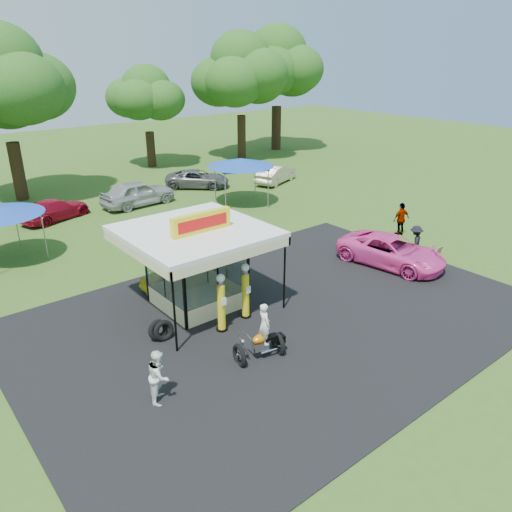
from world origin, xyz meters
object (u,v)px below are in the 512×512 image
object	(u,v)px
tent_east	(241,163)
bg_car_c	(138,193)
gas_pump_left	(221,304)
bg_car_e	(276,174)
gas_pump_right	(246,292)
gas_station_kiosk	(197,266)
spectator_west	(159,376)
kiosk_car	(171,277)
pink_sedan	(391,251)
spectator_east_a	(415,242)
a_frame_sign	(435,255)
spectator_east_b	(401,219)
motorcycle	(263,336)
bg_car_b	(55,209)
bg_car_d	(197,179)

from	to	relation	value
tent_east	bg_car_c	bearing A→B (deg)	144.34
gas_pump_left	bg_car_e	bearing A→B (deg)	43.74
gas_pump_right	gas_station_kiosk	bearing A→B (deg)	112.69
gas_pump_left	tent_east	world-z (taller)	tent_east
gas_station_kiosk	spectator_west	xyz separation A→B (m)	(-4.28, -4.49, -0.92)
gas_station_kiosk	kiosk_car	distance (m)	2.56
gas_pump_right	pink_sedan	bearing A→B (deg)	-2.49
spectator_east_a	tent_east	world-z (taller)	tent_east
a_frame_sign	spectator_east_b	xyz separation A→B (m)	(2.14, 3.64, 0.48)
gas_station_kiosk	motorcycle	world-z (taller)	gas_station_kiosk
a_frame_sign	bg_car_b	world-z (taller)	bg_car_b
pink_sedan	spectator_east_b	bearing A→B (deg)	21.15
spectator_east_a	bg_car_d	size ratio (longest dim) A/B	0.36
gas_station_kiosk	spectator_east_b	distance (m)	13.77
a_frame_sign	spectator_west	xyz separation A→B (m)	(-15.89, -0.70, 0.38)
bg_car_d	bg_car_e	world-z (taller)	bg_car_e
gas_station_kiosk	spectator_east_b	xyz separation A→B (m)	(13.74, -0.15, -0.82)
gas_station_kiosk	a_frame_sign	world-z (taller)	gas_station_kiosk
gas_pump_right	spectator_west	world-z (taller)	gas_pump_right
pink_sedan	tent_east	distance (m)	13.43
gas_pump_left	bg_car_c	distance (m)	18.00
bg_car_e	pink_sedan	bearing A→B (deg)	136.99
gas_station_kiosk	gas_pump_left	bearing A→B (deg)	-101.03
spectator_east_b	gas_pump_right	bearing A→B (deg)	19.90
a_frame_sign	spectator_west	world-z (taller)	spectator_west
a_frame_sign	bg_car_d	xyz separation A→B (m)	(-1.03, 20.20, 0.19)
spectator_west	tent_east	size ratio (longest dim) A/B	0.38
a_frame_sign	bg_car_d	world-z (taller)	bg_car_d
spectator_east_a	tent_east	distance (m)	13.63
pink_sedan	bg_car_d	size ratio (longest dim) A/B	1.10
spectator_east_b	bg_car_b	size ratio (longest dim) A/B	0.42
gas_station_kiosk	bg_car_e	xyz separation A→B (m)	(16.28, 13.66, -1.05)
gas_station_kiosk	pink_sedan	bearing A→B (deg)	-14.42
gas_station_kiosk	spectator_east_a	bearing A→B (deg)	-13.45
gas_pump_right	kiosk_car	distance (m)	4.46
spectator_west	tent_east	xyz separation A→B (m)	(14.78, 15.23, 2.01)
spectator_west	bg_car_d	distance (m)	25.64
a_frame_sign	spectator_east_a	size ratio (longest dim) A/B	0.54
motorcycle	gas_pump_right	bearing A→B (deg)	74.26
kiosk_car	tent_east	world-z (taller)	tent_east
pink_sedan	a_frame_sign	bearing A→B (deg)	-43.80
spectator_west	bg_car_d	world-z (taller)	spectator_west
spectator_east_a	tent_east	size ratio (longest dim) A/B	0.39
spectator_west	tent_east	bearing A→B (deg)	-6.53
gas_station_kiosk	gas_pump_right	distance (m)	2.39
kiosk_car	spectator_west	size ratio (longest dim) A/B	1.63
motorcycle	spectator_east_a	distance (m)	11.97
motorcycle	bg_car_c	xyz separation A→B (m)	(5.15, 19.58, 0.03)
motorcycle	bg_car_c	bearing A→B (deg)	85.93
gas_pump_left	tent_east	distance (m)	17.17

